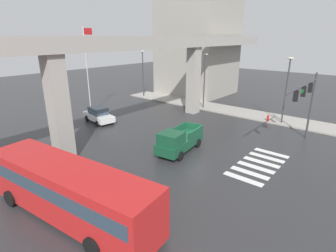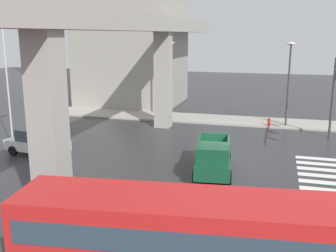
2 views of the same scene
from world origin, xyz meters
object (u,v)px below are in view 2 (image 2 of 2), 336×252
city_bus (185,236)px  fire_hydrant (269,122)px  street_lamp_mid_block (171,72)px  flagpole (7,64)px  street_lamp_near_corner (289,75)px  sedan_white (37,142)px  pickup_truck (213,159)px  street_lamp_far_north (60,69)px

city_bus → fire_hydrant: bearing=-4.9°
street_lamp_mid_block → flagpole: size_ratio=0.70×
fire_hydrant → street_lamp_near_corner: bearing=-74.1°
sedan_white → fire_hydrant: bearing=-50.3°
city_bus → street_lamp_near_corner: 24.21m
pickup_truck → sedan_white: pickup_truck is taller
pickup_truck → street_lamp_mid_block: 15.24m
street_lamp_near_corner → street_lamp_far_north: same height
city_bus → street_lamp_far_north: bearing=37.4°
street_lamp_mid_block → flagpole: (-12.01, 8.17, 1.39)m
city_bus → street_lamp_mid_block: 24.94m
street_lamp_mid_block → fire_hydrant: street_lamp_mid_block is taller
street_lamp_far_north → street_lamp_near_corner: bearing=-90.0°
city_bus → street_lamp_far_north: 30.11m
pickup_truck → street_lamp_far_north: street_lamp_far_north is taller
city_bus → street_lamp_near_corner: bearing=-8.2°
sedan_white → street_lamp_near_corner: size_ratio=0.63×
sedan_white → flagpole: 5.63m
street_lamp_mid_block → street_lamp_far_north: (0.00, 11.33, 0.00)m
street_lamp_mid_block → pickup_truck: bearing=-155.6°
pickup_truck → city_bus: size_ratio=0.48×
city_bus → flagpole: flagpole is taller
city_bus → sedan_white: bearing=48.9°
street_lamp_mid_block → street_lamp_far_north: 11.33m
sedan_white → flagpole: bearing=74.0°
fire_hydrant → flagpole: bearing=124.2°
street_lamp_mid_block → street_lamp_far_north: size_ratio=1.00×
pickup_truck → street_lamp_mid_block: size_ratio=0.73×
street_lamp_mid_block → fire_hydrant: size_ratio=8.52×
flagpole → city_bus: bearing=-128.0°
pickup_truck → street_lamp_near_corner: bearing=-17.2°
street_lamp_mid_block → flagpole: bearing=145.8°
street_lamp_mid_block → fire_hydrant: 9.83m
sedan_white → flagpole: flagpole is taller
pickup_truck → street_lamp_near_corner: 14.57m
street_lamp_mid_block → sedan_white: bearing=155.1°
sedan_white → street_lamp_mid_block: 14.45m
street_lamp_far_north → fire_hydrant: street_lamp_far_north is taller
street_lamp_far_north → city_bus: bearing=-142.6°
pickup_truck → street_lamp_far_north: (13.49, 17.46, 3.57)m
flagpole → fire_hydrant: bearing=-55.8°
street_lamp_far_north → sedan_white: bearing=-156.7°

